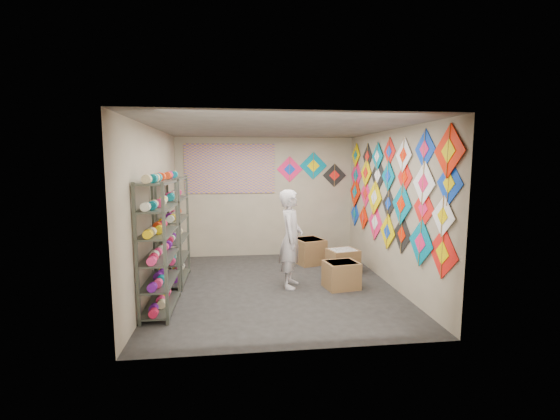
{
  "coord_description": "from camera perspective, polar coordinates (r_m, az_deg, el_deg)",
  "views": [
    {
      "loc": [
        -0.67,
        -6.26,
        2.15
      ],
      "look_at": [
        0.1,
        0.3,
        1.3
      ],
      "focal_mm": 24.0,
      "sensor_mm": 36.0,
      "label": 1
    }
  ],
  "objects": [
    {
      "name": "poster",
      "position": [
        8.49,
        -7.63,
        6.26
      ],
      "size": [
        2.0,
        0.01,
        1.1
      ],
      "primitive_type": "cube",
      "color": "#64489D",
      "rests_on": "room_walls"
    },
    {
      "name": "carton_b",
      "position": [
        7.49,
        9.55,
        -7.65
      ],
      "size": [
        0.64,
        0.57,
        0.45
      ],
      "primitive_type": "cube",
      "rotation": [
        0.0,
        0.0,
        0.22
      ],
      "color": "brown",
      "rests_on": "ground"
    },
    {
      "name": "string_spools",
      "position": [
        6.25,
        -16.84,
        -3.16
      ],
      "size": [
        0.12,
        2.36,
        0.12
      ],
      "color": "#FE2F75",
      "rests_on": "ground"
    },
    {
      "name": "shopkeeper",
      "position": [
        6.42,
        1.67,
        -4.4
      ],
      "size": [
        0.82,
        0.71,
        1.69
      ],
      "primitive_type": "imported",
      "rotation": [
        0.0,
        0.0,
        1.31
      ],
      "color": "beige",
      "rests_on": "ground"
    },
    {
      "name": "shelf_rack_front",
      "position": [
        5.65,
        -17.95,
        -5.29
      ],
      "size": [
        0.4,
        1.1,
        1.9
      ],
      "primitive_type": "cube",
      "color": "#4C5147",
      "rests_on": "ground"
    },
    {
      "name": "back_wall_kites",
      "position": [
        8.67,
        4.84,
        6.14
      ],
      "size": [
        1.63,
        0.02,
        0.82
      ],
      "color": "#FF1A5E",
      "rests_on": "room_walls"
    },
    {
      "name": "shelf_rack_back",
      "position": [
        6.9,
        -15.87,
        -2.96
      ],
      "size": [
        0.4,
        1.1,
        1.9
      ],
      "primitive_type": "cube",
      "color": "#4C5147",
      "rests_on": "ground"
    },
    {
      "name": "carton_c",
      "position": [
        8.05,
        4.46,
        -6.25
      ],
      "size": [
        0.71,
        0.74,
        0.53
      ],
      "primitive_type": "cube",
      "rotation": [
        0.0,
        0.0,
        0.31
      ],
      "color": "brown",
      "rests_on": "ground"
    },
    {
      "name": "ground",
      "position": [
        6.65,
        -0.56,
        -11.53
      ],
      "size": [
        4.5,
        4.5,
        0.0
      ],
      "primitive_type": "plane",
      "color": "black"
    },
    {
      "name": "carton_a",
      "position": [
        6.58,
        9.31,
        -9.74
      ],
      "size": [
        0.62,
        0.54,
        0.46
      ],
      "primitive_type": "cube",
      "rotation": [
        0.0,
        0.0,
        0.17
      ],
      "color": "brown",
      "rests_on": "ground"
    },
    {
      "name": "kite_wall_display",
      "position": [
        6.79,
        16.3,
        2.54
      ],
      "size": [
        0.06,
        4.36,
        2.02
      ],
      "color": "red",
      "rests_on": "room_walls"
    },
    {
      "name": "room_walls",
      "position": [
        6.31,
        -0.58,
        2.75
      ],
      "size": [
        4.5,
        4.5,
        4.5
      ],
      "color": "tan",
      "rests_on": "ground"
    }
  ]
}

